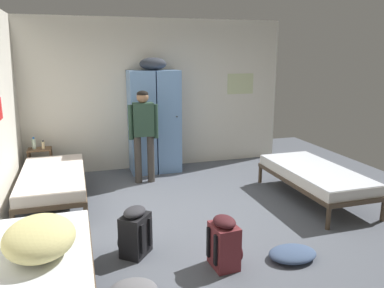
% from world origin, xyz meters
% --- Properties ---
extents(ground_plane, '(7.87, 7.87, 0.00)m').
position_xyz_m(ground_plane, '(0.00, 0.00, 0.00)').
color(ground_plane, '#565B66').
extents(room_backdrop, '(4.94, 4.98, 2.76)m').
position_xyz_m(room_backdrop, '(-1.21, 1.25, 1.38)').
color(room_backdrop, silver).
rests_on(room_backdrop, ground_plane).
extents(locker_bank, '(0.90, 0.55, 2.07)m').
position_xyz_m(locker_bank, '(-0.12, 2.18, 0.97)').
color(locker_bank, '#6B93C6').
rests_on(locker_bank, ground_plane).
extents(shelf_unit, '(0.38, 0.30, 0.57)m').
position_xyz_m(shelf_unit, '(-2.11, 2.18, 0.35)').
color(shelf_unit, brown).
rests_on(shelf_unit, ground_plane).
extents(bed_left_rear, '(0.90, 1.90, 0.49)m').
position_xyz_m(bed_left_rear, '(-1.86, 1.03, 0.38)').
color(bed_left_rear, '#473828').
rests_on(bed_left_rear, ground_plane).
extents(bed_left_front, '(0.90, 1.90, 0.49)m').
position_xyz_m(bed_left_front, '(-1.86, -1.43, 0.38)').
color(bed_left_front, '#473828').
rests_on(bed_left_front, ground_plane).
extents(bed_right, '(0.90, 1.90, 0.49)m').
position_xyz_m(bed_right, '(1.86, 0.07, 0.38)').
color(bed_right, '#473828').
rests_on(bed_right, ground_plane).
extents(bedding_heap, '(0.59, 0.72, 0.31)m').
position_xyz_m(bedding_heap, '(-1.84, -1.37, 0.65)').
color(bedding_heap, '#D1C67F').
rests_on(bedding_heap, bed_left_front).
extents(person_traveler, '(0.49, 0.21, 1.56)m').
position_xyz_m(person_traveler, '(-0.42, 1.60, 0.94)').
color(person_traveler, '#3D3833').
rests_on(person_traveler, ground_plane).
extents(water_bottle, '(0.06, 0.06, 0.20)m').
position_xyz_m(water_bottle, '(-2.19, 2.20, 0.66)').
color(water_bottle, silver).
rests_on(water_bottle, shelf_unit).
extents(lotion_bottle, '(0.05, 0.05, 0.15)m').
position_xyz_m(lotion_bottle, '(-2.04, 2.14, 0.64)').
color(lotion_bottle, beige).
rests_on(lotion_bottle, shelf_unit).
extents(backpack_maroon, '(0.35, 0.34, 0.55)m').
position_xyz_m(backpack_maroon, '(-0.11, -1.25, 0.26)').
color(backpack_maroon, maroon).
rests_on(backpack_maroon, ground_plane).
extents(backpack_black, '(0.42, 0.41, 0.55)m').
position_xyz_m(backpack_black, '(-0.95, -0.74, 0.26)').
color(backpack_black, black).
rests_on(backpack_black, ground_plane).
extents(clothes_pile_denim, '(0.53, 0.39, 0.11)m').
position_xyz_m(clothes_pile_denim, '(0.64, -1.33, 0.06)').
color(clothes_pile_denim, '#42567A').
rests_on(clothes_pile_denim, ground_plane).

